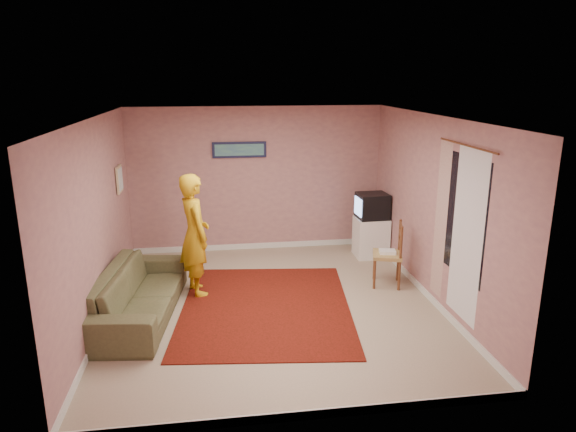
{
  "coord_description": "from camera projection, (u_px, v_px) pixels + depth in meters",
  "views": [
    {
      "loc": [
        -0.73,
        -6.55,
        3.12
      ],
      "look_at": [
        0.3,
        0.6,
        1.13
      ],
      "focal_mm": 32.0,
      "sensor_mm": 36.0,
      "label": 1
    }
  ],
  "objects": [
    {
      "name": "curtain_floral",
      "position": [
        441.0,
        220.0,
        6.81
      ],
      "size": [
        0.01,
        0.35,
        2.1
      ],
      "primitive_type": "cube",
      "color": "beige",
      "rests_on": "wall_right"
    },
    {
      "name": "baseboard_front",
      "position": [
        304.0,
        415.0,
        4.79
      ],
      "size": [
        4.5,
        0.02,
        0.1
      ],
      "primitive_type": "cube",
      "color": "silver",
      "rests_on": "ground"
    },
    {
      "name": "blue_throw",
      "position": [
        368.0,
        210.0,
        9.35
      ],
      "size": [
        0.4,
        0.05,
        0.42
      ],
      "primitive_type": "cube",
      "color": "#7FA8CF",
      "rests_on": "chair_a"
    },
    {
      "name": "baseboard_left",
      "position": [
        107.0,
        312.0,
        6.86
      ],
      "size": [
        0.02,
        5.0,
        0.1
      ],
      "primitive_type": "cube",
      "color": "silver",
      "rests_on": "ground"
    },
    {
      "name": "picture_left",
      "position": [
        120.0,
        179.0,
        7.99
      ],
      "size": [
        0.04,
        0.38,
        0.42
      ],
      "color": "#C6B288",
      "rests_on": "wall_left"
    },
    {
      "name": "wall_left",
      "position": [
        97.0,
        223.0,
        6.52
      ],
      "size": [
        0.02,
        5.0,
        2.6
      ],
      "primitive_type": "cube",
      "color": "tan",
      "rests_on": "ground"
    },
    {
      "name": "ground",
      "position": [
        273.0,
        306.0,
        7.18
      ],
      "size": [
        5.0,
        5.0,
        0.0
      ],
      "primitive_type": "plane",
      "color": "tan",
      "rests_on": "ground"
    },
    {
      "name": "crt_tv",
      "position": [
        372.0,
        206.0,
        8.91
      ],
      "size": [
        0.54,
        0.48,
        0.44
      ],
      "rotation": [
        0.0,
        0.0,
        0.05
      ],
      "color": "black",
      "rests_on": "tv_cabinet"
    },
    {
      "name": "chair_a",
      "position": [
        369.0,
        221.0,
        9.29
      ],
      "size": [
        0.47,
        0.46,
        0.5
      ],
      "rotation": [
        0.0,
        0.0,
        0.16
      ],
      "color": "tan",
      "rests_on": "ground"
    },
    {
      "name": "person",
      "position": [
        195.0,
        235.0,
        7.39
      ],
      "size": [
        0.62,
        0.76,
        1.79
      ],
      "primitive_type": "imported",
      "rotation": [
        0.0,
        0.0,
        1.92
      ],
      "color": "gold",
      "rests_on": "ground"
    },
    {
      "name": "wall_front",
      "position": [
        305.0,
        292.0,
        4.45
      ],
      "size": [
        4.5,
        0.02,
        2.6
      ],
      "primitive_type": "cube",
      "color": "tan",
      "rests_on": "ground"
    },
    {
      "name": "curtain_sheer",
      "position": [
        467.0,
        236.0,
        6.15
      ],
      "size": [
        0.01,
        0.75,
        2.1
      ],
      "primitive_type": "cube",
      "color": "silver",
      "rests_on": "wall_right"
    },
    {
      "name": "picture_back",
      "position": [
        239.0,
        150.0,
        9.0
      ],
      "size": [
        0.95,
        0.04,
        0.28
      ],
      "color": "#121433",
      "rests_on": "wall_back"
    },
    {
      "name": "ceiling",
      "position": [
        272.0,
        117.0,
        6.49
      ],
      "size": [
        4.5,
        5.0,
        0.02
      ],
      "primitive_type": "cube",
      "color": "white",
      "rests_on": "wall_back"
    },
    {
      "name": "chair_b",
      "position": [
        388.0,
        247.0,
        7.75
      ],
      "size": [
        0.54,
        0.55,
        0.54
      ],
      "rotation": [
        0.0,
        0.0,
        -1.87
      ],
      "color": "tan",
      "rests_on": "ground"
    },
    {
      "name": "tv_cabinet",
      "position": [
        371.0,
        237.0,
        9.07
      ],
      "size": [
        0.55,
        0.5,
        0.7
      ],
      "primitive_type": "cube",
      "color": "white",
      "rests_on": "ground"
    },
    {
      "name": "window",
      "position": [
        464.0,
        217.0,
        6.24
      ],
      "size": [
        0.01,
        1.1,
        1.5
      ],
      "primitive_type": "cube",
      "color": "black",
      "rests_on": "wall_right"
    },
    {
      "name": "area_rug",
      "position": [
        266.0,
        307.0,
        7.11
      ],
      "size": [
        2.61,
        3.12,
        0.02
      ],
      "primitive_type": "cube",
      "rotation": [
        0.0,
        0.0,
        -0.11
      ],
      "color": "black",
      "rests_on": "ground"
    },
    {
      "name": "baseboard_right",
      "position": [
        426.0,
        293.0,
        7.47
      ],
      "size": [
        0.02,
        5.0,
        0.1
      ],
      "primitive_type": "cube",
      "color": "silver",
      "rests_on": "ground"
    },
    {
      "name": "wall_right",
      "position": [
        433.0,
        210.0,
        7.14
      ],
      "size": [
        0.02,
        5.0,
        2.6
      ],
      "primitive_type": "cube",
      "color": "tan",
      "rests_on": "ground"
    },
    {
      "name": "dvd_player",
      "position": [
        369.0,
        225.0,
        9.3
      ],
      "size": [
        0.39,
        0.31,
        0.06
      ],
      "primitive_type": "cube",
      "rotation": [
        0.0,
        0.0,
        0.21
      ],
      "color": "#B4B5B9",
      "rests_on": "chair_a"
    },
    {
      "name": "wall_back",
      "position": [
        257.0,
        180.0,
        9.22
      ],
      "size": [
        4.5,
        0.02,
        2.6
      ],
      "primitive_type": "cube",
      "color": "tan",
      "rests_on": "ground"
    },
    {
      "name": "game_console",
      "position": [
        387.0,
        252.0,
        7.77
      ],
      "size": [
        0.27,
        0.22,
        0.05
      ],
      "primitive_type": "cube",
      "rotation": [
        0.0,
        0.0,
        -0.19
      ],
      "color": "white",
      "rests_on": "chair_b"
    },
    {
      "name": "sofa",
      "position": [
        138.0,
        293.0,
        6.78
      ],
      "size": [
        1.15,
        2.36,
        0.66
      ],
      "primitive_type": "imported",
      "rotation": [
        0.0,
        0.0,
        1.45
      ],
      "color": "brown",
      "rests_on": "ground"
    },
    {
      "name": "curtain_rod",
      "position": [
        467.0,
        145.0,
        6.0
      ],
      "size": [
        0.02,
        1.4,
        0.02
      ],
      "primitive_type": "cylinder",
      "rotation": [
        1.57,
        0.0,
        0.0
      ],
      "color": "brown",
      "rests_on": "wall_right"
    },
    {
      "name": "baseboard_back",
      "position": [
        258.0,
        246.0,
        9.54
      ],
      "size": [
        4.5,
        0.02,
        0.1
      ],
      "primitive_type": "cube",
      "color": "silver",
      "rests_on": "ground"
    }
  ]
}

